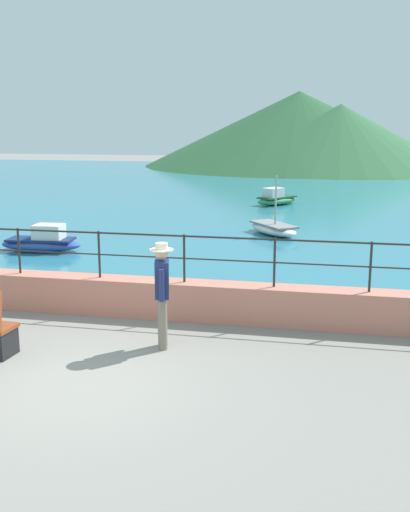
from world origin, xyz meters
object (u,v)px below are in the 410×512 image
object	(u,v)px
boat_0	(273,228)
boat_4	(276,199)
boat_6	(43,242)
person_walking	(162,290)

from	to	relation	value
boat_0	boat_4	bearing A→B (deg)	94.58
boat_6	boat_4	bearing A→B (deg)	63.85
person_walking	boat_6	bearing A→B (deg)	129.72
boat_0	person_walking	bearing A→B (deg)	-94.41
boat_4	person_walking	bearing A→B (deg)	-90.67
boat_0	boat_6	distance (m)	7.30
person_walking	boat_6	world-z (taller)	person_walking
person_walking	boat_6	xyz separation A→B (m)	(-5.34, 6.43, -0.65)
boat_4	boat_6	xyz separation A→B (m)	(-5.55, -11.31, 0.00)
boat_4	boat_6	bearing A→B (deg)	-116.15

